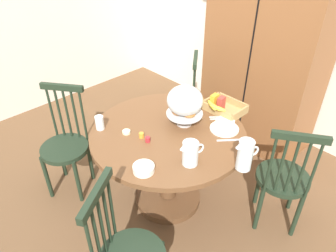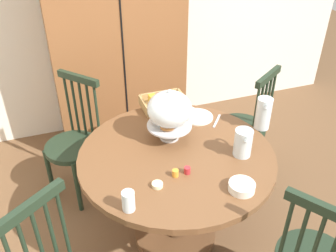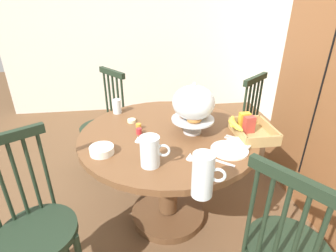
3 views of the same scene
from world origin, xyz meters
The scene contains 21 objects.
ground_plane centered at (0.00, 0.00, 0.00)m, with size 10.00×10.00×0.00m, color brown.
wall_left centered at (-2.43, 0.36, 1.30)m, with size 0.06×4.32×2.60m, color silver.
dining_table centered at (-0.11, 0.14, 0.52)m, with size 1.18×1.18×0.74m.
windsor_chair_near_window centered at (-0.84, -0.36, 0.45)m, with size 0.46×0.46×0.97m.
windsor_chair_by_cabinet centered at (0.35, -0.62, 0.45)m, with size 0.46×0.46×0.97m.
windsor_chair_facing_door centered at (0.65, 0.61, 0.45)m, with size 0.46×0.46×0.97m.
windsor_chair_far_side centered at (-0.65, 0.85, 0.45)m, with size 0.47×0.47×0.97m.
pastry_stand_with_dome centered at (-0.09, 0.31, 0.94)m, with size 0.28×0.28×0.34m.
orange_juice_pitcher centered at (0.25, 0.00, 0.82)m, with size 0.11×0.19×0.17m.
milk_pitcher centered at (0.52, 0.22, 0.84)m, with size 0.10×0.18×0.22m.
cereal_basket centered at (-0.01, 0.67, 0.78)m, with size 0.32×0.30×0.12m.
china_plate_large centered at (0.17, 0.47, 0.75)m, with size 0.22×0.22×0.01m, color white.
china_plate_small centered at (0.12, 0.55, 0.76)m, with size 0.15×0.15×0.01m, color white.
cereal_bowl centered at (0.10, -0.27, 0.76)m, with size 0.14×0.14×0.04m, color white.
drinking_glass centered at (-0.49, -0.20, 0.80)m, with size 0.06×0.06×0.11m, color silver.
butter_dish centered at (-0.31, -0.09, 0.75)m, with size 0.06×0.06×0.02m, color beige.
jam_jar_strawberry centered at (-0.12, -0.05, 0.76)m, with size 0.04×0.04×0.04m, color #B7282D.
jam_jar_apricot centered at (-0.19, -0.05, 0.76)m, with size 0.04×0.04×0.04m, color orange.
table_knife centered at (0.06, 0.56, 0.74)m, with size 0.17×0.01×0.01m, color silver.
dinner_fork centered at (0.04, 0.58, 0.74)m, with size 0.17×0.01×0.01m, color silver.
soup_spoon centered at (0.28, 0.38, 0.74)m, with size 0.17×0.01×0.01m, color silver.
Camera 3 is at (1.44, -0.07, 1.56)m, focal length 28.28 mm.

